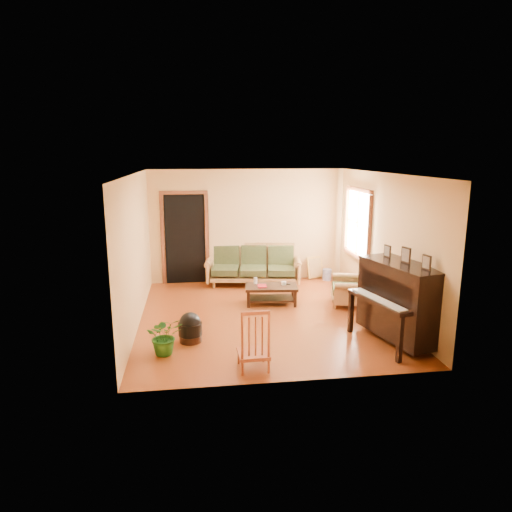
{
  "coord_description": "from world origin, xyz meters",
  "views": [
    {
      "loc": [
        -1.24,
        -7.9,
        2.94
      ],
      "look_at": [
        -0.12,
        0.2,
        1.1
      ],
      "focal_mm": 32.0,
      "sensor_mm": 36.0,
      "label": 1
    }
  ],
  "objects": [
    {
      "name": "potted_plant",
      "position": [
        -1.72,
        -1.41,
        0.29
      ],
      "size": [
        0.59,
        0.53,
        0.59
      ],
      "primitive_type": "imported",
      "rotation": [
        0.0,
        0.0,
        0.15
      ],
      "color": "#1B5217",
      "rests_on": "floor"
    },
    {
      "name": "red_chair",
      "position": [
        -0.47,
        -2.06,
        0.45
      ],
      "size": [
        0.44,
        0.48,
        0.9
      ],
      "primitive_type": "cube",
      "rotation": [
        0.0,
        0.0,
        0.04
      ],
      "color": "maroon",
      "rests_on": "floor"
    },
    {
      "name": "floor",
      "position": [
        0.0,
        0.0,
        0.0
      ],
      "size": [
        5.0,
        5.0,
        0.0
      ],
      "primitive_type": "plane",
      "color": "#63250D",
      "rests_on": "ground"
    },
    {
      "name": "remote",
      "position": [
        0.58,
        0.73,
        0.38
      ],
      "size": [
        0.14,
        0.07,
        0.01
      ],
      "primitive_type": "cube",
      "rotation": [
        0.0,
        0.0,
        -0.26
      ],
      "color": "black",
      "rests_on": "coffee_table"
    },
    {
      "name": "window",
      "position": [
        2.21,
        1.3,
        1.5
      ],
      "size": [
        0.12,
        1.36,
        1.46
      ],
      "primitive_type": "cube",
      "color": "white",
      "rests_on": "right_wall"
    },
    {
      "name": "glass_jar",
      "position": [
        0.51,
        0.73,
        0.41
      ],
      "size": [
        0.12,
        0.12,
        0.07
      ],
      "primitive_type": "cylinder",
      "rotation": [
        0.0,
        0.0,
        -0.26
      ],
      "color": "silver",
      "rests_on": "coffee_table"
    },
    {
      "name": "candle",
      "position": [
        -0.04,
        0.88,
        0.44
      ],
      "size": [
        0.1,
        0.1,
        0.13
      ],
      "primitive_type": "cylinder",
      "rotation": [
        0.0,
        0.0,
        -0.43
      ],
      "color": "white",
      "rests_on": "coffee_table"
    },
    {
      "name": "leaning_frame",
      "position": [
        1.61,
        2.42,
        0.28
      ],
      "size": [
        0.42,
        0.23,
        0.56
      ],
      "primitive_type": "cube",
      "rotation": [
        0.0,
        0.0,
        0.35
      ],
      "color": "gold",
      "rests_on": "floor"
    },
    {
      "name": "footstool",
      "position": [
        -1.35,
        -0.99,
        0.18
      ],
      "size": [
        0.42,
        0.42,
        0.36
      ],
      "primitive_type": "cylinder",
      "rotation": [
        0.0,
        0.0,
        0.11
      ],
      "color": "black",
      "rests_on": "floor"
    },
    {
      "name": "doorway",
      "position": [
        -1.45,
        2.48,
        1.02
      ],
      "size": [
        1.08,
        0.16,
        2.05
      ],
      "primitive_type": "cube",
      "color": "black",
      "rests_on": "floor"
    },
    {
      "name": "coffee_table",
      "position": [
        0.25,
        0.69,
        0.19
      ],
      "size": [
        1.08,
        0.67,
        0.37
      ],
      "primitive_type": "cube",
      "rotation": [
        0.0,
        0.0,
        -0.11
      ],
      "color": "black",
      "rests_on": "floor"
    },
    {
      "name": "book",
      "position": [
        -0.03,
        0.65,
        0.38
      ],
      "size": [
        0.19,
        0.24,
        0.02
      ],
      "primitive_type": "imported",
      "rotation": [
        0.0,
        0.0,
        -0.05
      ],
      "color": "maroon",
      "rests_on": "coffee_table"
    },
    {
      "name": "piano",
      "position": [
        1.94,
        -1.44,
        0.64
      ],
      "size": [
        1.19,
        1.62,
        1.29
      ],
      "primitive_type": "cube",
      "rotation": [
        0.0,
        0.0,
        0.25
      ],
      "color": "black",
      "rests_on": "floor"
    },
    {
      "name": "armchair",
      "position": [
        1.76,
        0.44,
        0.4
      ],
      "size": [
        0.95,
        0.98,
        0.81
      ],
      "primitive_type": "cube",
      "rotation": [
        0.0,
        0.0,
        -0.25
      ],
      "color": "olive",
      "rests_on": "floor"
    },
    {
      "name": "ceramic_crock",
      "position": [
        1.86,
        2.23,
        0.13
      ],
      "size": [
        0.23,
        0.23,
        0.27
      ],
      "primitive_type": "cylinder",
      "rotation": [
        0.0,
        0.0,
        0.08
      ],
      "color": "#33459A",
      "rests_on": "floor"
    },
    {
      "name": "sofa",
      "position": [
        0.08,
        2.12,
        0.45
      ],
      "size": [
        2.22,
        1.2,
        0.9
      ],
      "primitive_type": "cube",
      "rotation": [
        0.0,
        0.0,
        -0.16
      ],
      "color": "olive",
      "rests_on": "floor"
    }
  ]
}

